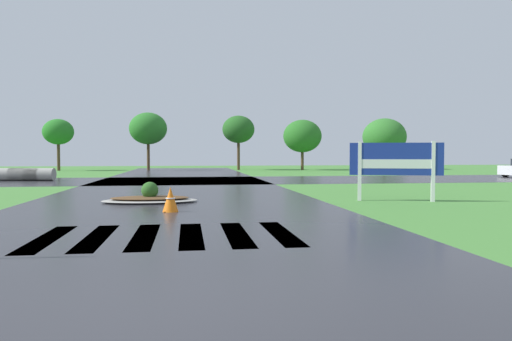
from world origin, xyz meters
TOP-DOWN VIEW (x-y plane):
  - ground_plane at (0.00, 0.00)m, footprint 120.00×120.00m
  - asphalt_roadway at (0.00, 10.00)m, footprint 9.84×80.00m
  - asphalt_cross_road at (0.00, 24.60)m, footprint 90.00×8.86m
  - crosswalk_stripes at (0.00, 5.03)m, footprint 4.95×3.10m
  - estate_billboard at (7.38, 10.93)m, footprint 2.96×1.02m
  - median_island at (-0.85, 11.72)m, footprint 3.13×1.68m
  - drainage_pipe_stack at (-9.17, 25.65)m, footprint 3.56×1.24m
  - traffic_cone at (-0.08, 8.97)m, footprint 0.44×0.44m
  - background_treeline at (8.81, 42.67)m, footprint 35.83×5.03m

SIDE VIEW (x-z plane):
  - ground_plane at x=0.00m, z-range -0.10..0.00m
  - asphalt_roadway at x=0.00m, z-range 0.00..0.01m
  - asphalt_cross_road at x=0.00m, z-range 0.00..0.01m
  - crosswalk_stripes at x=0.00m, z-range 0.00..0.01m
  - median_island at x=-0.85m, z-range -0.20..0.48m
  - traffic_cone at x=-0.08m, z-range -0.01..0.68m
  - drainage_pipe_stack at x=-9.17m, z-range 0.00..0.76m
  - estate_billboard at x=7.38m, z-range 0.33..2.36m
  - background_treeline at x=8.81m, z-range 0.80..6.40m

